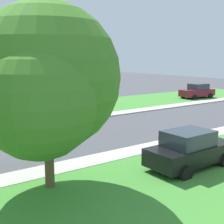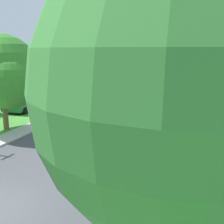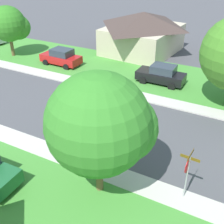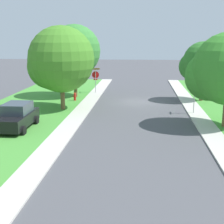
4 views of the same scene
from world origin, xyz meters
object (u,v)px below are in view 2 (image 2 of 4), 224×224
object	(u,v)px
car_maroon_far_down_street	(99,83)
tree_across_left	(215,67)
tree_sidewalk_near	(204,103)
tree_sidewalk_mid	(4,74)
tree_corner_large	(203,86)
car_red_driveway_right	(215,99)
car_green_behind_trees	(25,101)

from	to	relation	value
car_maroon_far_down_street	tree_across_left	size ratio (longest dim) A/B	0.80
tree_sidewalk_near	tree_sidewalk_mid	world-z (taller)	tree_sidewalk_near
tree_corner_large	tree_across_left	world-z (taller)	tree_corner_large
car_red_driveway_right	tree_across_left	distance (m)	6.96
car_green_behind_trees	tree_sidewalk_near	distance (m)	22.70
car_maroon_far_down_street	tree_sidewalk_near	size ratio (longest dim) A/B	0.60
car_maroon_far_down_street	car_green_behind_trees	world-z (taller)	same
car_red_driveway_right	tree_sidewalk_mid	bearing A→B (deg)	-136.13
tree_sidewalk_near	car_red_driveway_right	bearing A→B (deg)	88.13
tree_corner_large	tree_across_left	xyz separation A→B (m)	(0.82, 23.51, -0.60)
tree_across_left	tree_sidewalk_mid	distance (m)	23.20
tree_across_left	tree_sidewalk_mid	size ratio (longest dim) A/B	0.86
car_maroon_far_down_street	tree_sidewalk_mid	xyz separation A→B (m)	(1.57, -21.02, 2.97)
car_red_driveway_right	car_maroon_far_down_street	xyz separation A→B (m)	(-14.76, 8.35, 0.00)
car_red_driveway_right	tree_corner_large	size ratio (longest dim) A/B	0.62
car_green_behind_trees	tree_across_left	size ratio (longest dim) A/B	0.79
tree_sidewalk_mid	tree_sidewalk_near	bearing A→B (deg)	-40.12
tree_across_left	tree_sidewalk_near	bearing A→B (deg)	-91.34
car_green_behind_trees	tree_sidewalk_near	size ratio (longest dim) A/B	0.60
tree_sidewalk_mid	tree_corner_large	bearing A→B (deg)	-19.57
tree_across_left	tree_corner_large	bearing A→B (deg)	-92.00
tree_corner_large	tree_sidewalk_near	xyz separation A→B (m)	(0.13, -6.10, 0.46)
tree_corner_large	tree_sidewalk_near	size ratio (longest dim) A/B	0.96
tree_corner_large	tree_across_left	size ratio (longest dim) A/B	1.27
car_green_behind_trees	tree_sidewalk_mid	distance (m)	7.22
car_green_behind_trees	tree_across_left	world-z (taller)	tree_across_left
tree_sidewalk_near	car_green_behind_trees	bearing A→B (deg)	132.85
car_green_behind_trees	tree_sidewalk_near	xyz separation A→B (m)	(15.23, -16.42, 3.67)
tree_corner_large	tree_sidewalk_near	bearing A→B (deg)	-88.82
tree_corner_large	car_green_behind_trees	bearing A→B (deg)	145.65
tree_sidewalk_near	tree_corner_large	bearing A→B (deg)	91.18
tree_corner_large	tree_across_left	distance (m)	23.53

